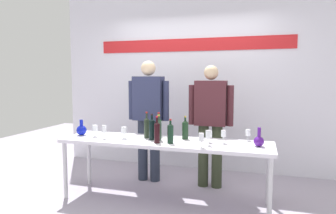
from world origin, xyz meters
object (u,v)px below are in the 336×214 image
object	(u,v)px
wine_glass_right_4	(224,134)
wine_glass_right_1	(209,134)
wine_bottle_6	(170,133)
wine_bottle_2	(147,127)
wine_bottle_1	(185,129)
display_table	(164,145)
presenter_left	(149,113)
wine_glass_left_0	(95,128)
wine_glass_right_0	(201,138)
wine_glass_right_2	(248,133)
wine_bottle_3	(157,132)
wine_glass_left_2	(104,129)
decanter_blue_left	(82,130)
presenter_right	(211,118)
wine_bottle_4	(152,129)
wine_glass_right_3	(208,135)
wine_glass_left_1	(124,130)
decanter_blue_right	(259,141)
wine_bottle_0	(159,129)
wine_bottle_5	(159,126)

from	to	relation	value
wine_glass_right_4	wine_glass_right_1	bearing A→B (deg)	-177.17
wine_bottle_6	wine_bottle_2	bearing A→B (deg)	149.94
wine_bottle_1	wine_glass_right_4	size ratio (longest dim) A/B	1.85
display_table	wine_bottle_6	bearing A→B (deg)	-48.63
presenter_left	wine_glass_left_0	xyz separation A→B (m)	(-0.46, -0.69, -0.14)
wine_bottle_1	wine_glass_right_0	bearing A→B (deg)	-55.01
wine_glass_right_1	wine_glass_right_2	world-z (taller)	wine_glass_right_1
wine_glass_right_0	presenter_left	bearing A→B (deg)	136.31
presenter_left	wine_bottle_3	xyz separation A→B (m)	(0.41, -0.81, -0.11)
wine_glass_left_2	wine_glass_right_0	distance (m)	1.22
decanter_blue_left	wine_bottle_6	bearing A→B (deg)	-6.13
decanter_blue_left	wine_glass_left_2	bearing A→B (deg)	-18.25
presenter_right	wine_bottle_1	world-z (taller)	presenter_right
presenter_right	wine_bottle_4	bearing A→B (deg)	-132.41
wine_glass_left_0	wine_glass_right_0	xyz separation A→B (m)	(1.39, -0.20, 0.00)
presenter_left	wine_bottle_6	size ratio (longest dim) A/B	6.14
wine_glass_right_1	decanter_blue_left	bearing A→B (deg)	-179.09
decanter_blue_left	wine_glass_right_3	distance (m)	1.67
presenter_right	wine_bottle_6	world-z (taller)	presenter_right
wine_bottle_4	wine_glass_left_0	xyz separation A→B (m)	(-0.75, -0.03, -0.03)
wine_glass_left_1	presenter_right	bearing A→B (deg)	35.97
decanter_blue_left	wine_glass_left_1	xyz separation A→B (m)	(0.62, -0.04, 0.03)
wine_bottle_2	decanter_blue_right	bearing A→B (deg)	-3.46
wine_bottle_1	wine_bottle_6	size ratio (longest dim) A/B	1.01
presenter_right	wine_glass_right_4	bearing A→B (deg)	-68.30
wine_bottle_4	wine_glass_right_0	size ratio (longest dim) A/B	1.98
decanter_blue_left	wine_glass_right_4	world-z (taller)	decanter_blue_left
wine_bottle_2	wine_glass_right_2	xyz separation A→B (m)	(1.20, 0.18, -0.04)
decanter_blue_left	wine_glass_left_0	distance (m)	0.22
wine_bottle_0	wine_glass_left_0	world-z (taller)	wine_bottle_0
wine_glass_right_1	wine_bottle_3	bearing A→B (deg)	-161.86
wine_bottle_3	wine_glass_left_2	xyz separation A→B (m)	(-0.69, 0.03, -0.01)
wine_bottle_1	decanter_blue_right	bearing A→B (deg)	-9.76
wine_bottle_0	wine_bottle_1	size ratio (longest dim) A/B	1.08
wine_glass_left_2	wine_glass_right_2	bearing A→B (deg)	13.32
wine_bottle_0	wine_glass_left_0	bearing A→B (deg)	-178.32
wine_bottle_6	wine_glass_left_1	size ratio (longest dim) A/B	1.94
wine_bottle_0	wine_bottle_5	world-z (taller)	wine_bottle_0
wine_glass_left_0	wine_glass_right_2	xyz separation A→B (m)	(1.86, 0.30, -0.01)
wine_bottle_1	wine_bottle_5	world-z (taller)	wine_bottle_5
wine_bottle_1	wine_glass_right_4	xyz separation A→B (m)	(0.47, -0.11, -0.01)
wine_bottle_6	decanter_blue_right	bearing A→B (deg)	7.89
wine_glass_left_0	wine_glass_right_1	distance (m)	1.44
wine_bottle_1	wine_glass_right_4	distance (m)	0.49
decanter_blue_right	wine_glass_left_2	distance (m)	1.81
wine_glass_left_0	wine_glass_right_2	bearing A→B (deg)	9.27
presenter_left	wine_glass_left_2	xyz separation A→B (m)	(-0.28, -0.78, -0.13)
presenter_left	wine_bottle_2	size ratio (longest dim) A/B	5.30
wine_bottle_0	wine_bottle_6	xyz separation A→B (m)	(0.18, -0.12, -0.01)
wine_glass_right_3	decanter_blue_right	bearing A→B (deg)	11.89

